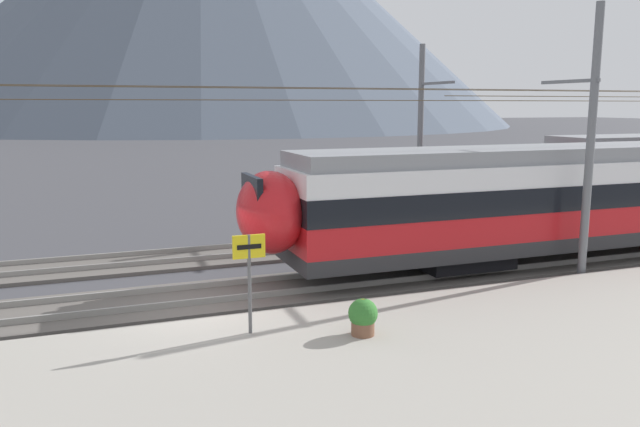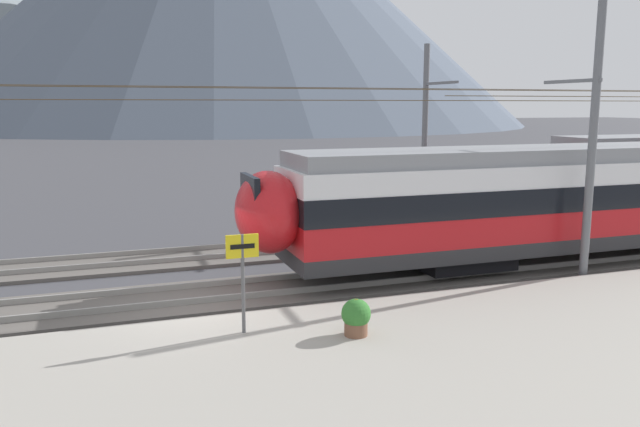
{
  "view_description": "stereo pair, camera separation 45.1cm",
  "coord_description": "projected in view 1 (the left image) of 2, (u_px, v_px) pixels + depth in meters",
  "views": [
    {
      "loc": [
        -2.42,
        -15.06,
        5.15
      ],
      "look_at": [
        4.23,
        2.78,
        1.86
      ],
      "focal_mm": 35.37,
      "sensor_mm": 36.0,
      "label": 1
    },
    {
      "loc": [
        -2.0,
        -15.22,
        5.15
      ],
      "look_at": [
        4.23,
        2.78,
        1.86
      ],
      "focal_mm": 35.37,
      "sensor_mm": 36.0,
      "label": 2
    }
  ],
  "objects": [
    {
      "name": "platform_slab",
      "position": [
        251.0,
        399.0,
        10.83
      ],
      "size": [
        120.0,
        8.19,
        0.3
      ],
      "primitive_type": "cube",
      "color": "#A39E93",
      "rests_on": "ground"
    },
    {
      "name": "potted_plant_platform_edge",
      "position": [
        363.0,
        315.0,
        13.38
      ],
      "size": [
        0.63,
        0.63,
        0.8
      ],
      "color": "brown",
      "rests_on": "platform_slab"
    },
    {
      "name": "platform_sign",
      "position": [
        249.0,
        261.0,
        13.29
      ],
      "size": [
        0.7,
        0.08,
        2.16
      ],
      "color": "#59595B",
      "rests_on": "platform_slab"
    },
    {
      "name": "track_near",
      "position": [
        192.0,
        299.0,
        16.72
      ],
      "size": [
        120.0,
        3.0,
        0.28
      ],
      "color": "#5B5651",
      "rests_on": "ground"
    },
    {
      "name": "track_far",
      "position": [
        170.0,
        259.0,
        20.99
      ],
      "size": [
        120.0,
        3.0,
        0.28
      ],
      "color": "#5B5651",
      "rests_on": "ground"
    },
    {
      "name": "catenary_mast_far_side",
      "position": [
        423.0,
        133.0,
        25.89
      ],
      "size": [
        49.23,
        2.56,
        7.58
      ],
      "color": "slate",
      "rests_on": "ground"
    },
    {
      "name": "catenary_mast_mid",
      "position": [
        587.0,
        140.0,
        18.12
      ],
      "size": [
        49.23,
        2.34,
        7.97
      ],
      "color": "slate",
      "rests_on": "ground"
    },
    {
      "name": "ground_plane",
      "position": [
        200.0,
        315.0,
        15.62
      ],
      "size": [
        400.0,
        400.0,
        0.0
      ],
      "primitive_type": "plane",
      "color": "#424247"
    }
  ]
}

